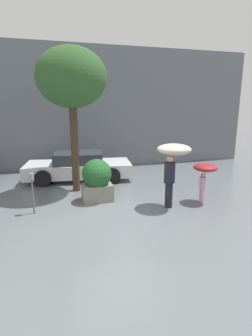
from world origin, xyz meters
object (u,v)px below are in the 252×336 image
(planter_box, at_px, (97,179))
(person_child, at_px, (205,171))
(person_adult, at_px, (173,157))
(street_tree, at_px, (72,79))
(parking_meter, at_px, (32,185))
(parked_car_near, at_px, (79,166))

(planter_box, height_order, person_child, planter_box)
(planter_box, distance_m, person_adult, 2.62)
(planter_box, distance_m, person_child, 3.58)
(street_tree, xyz_separation_m, parking_meter, (-1.43, -1.86, -3.15))
(street_tree, bearing_deg, person_child, -30.98)
(parked_car_near, distance_m, street_tree, 3.83)
(person_child, xyz_separation_m, street_tree, (-3.97, 2.38, 2.97))
(parked_car_near, distance_m, parking_meter, 3.85)
(planter_box, distance_m, street_tree, 3.58)
(person_adult, height_order, parking_meter, person_adult)
(person_adult, bearing_deg, street_tree, 120.12)
(planter_box, xyz_separation_m, person_child, (3.39, -1.10, 0.33))
(person_adult, relative_size, person_child, 1.55)
(planter_box, distance_m, parked_car_near, 2.89)
(person_child, bearing_deg, parked_car_near, 120.78)
(person_adult, bearing_deg, person_child, -14.55)
(planter_box, relative_size, street_tree, 0.28)
(person_child, height_order, street_tree, street_tree)
(parked_car_near, bearing_deg, person_child, -129.21)
(street_tree, bearing_deg, parked_car_near, 80.69)
(planter_box, height_order, parking_meter, planter_box)
(person_adult, bearing_deg, parked_car_near, 103.59)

